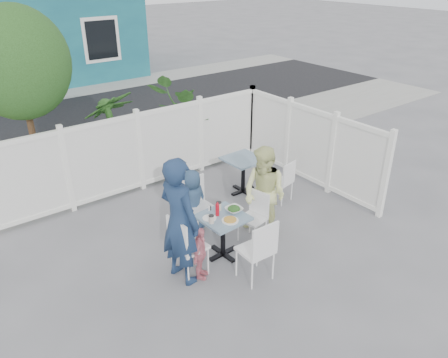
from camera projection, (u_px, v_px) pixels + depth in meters
ground at (207, 244)px, 7.20m from camera, size 80.00×80.00×0.00m
near_sidewalk at (110, 166)px, 9.90m from camera, size 24.00×2.60×0.01m
street at (56, 123)px, 12.53m from camera, size 24.00×5.00×0.01m
far_sidewalk at (26, 99)px, 14.74m from camera, size 24.00×1.60×0.01m
fence_back at (140, 153)px, 8.61m from camera, size 5.86×0.08×1.60m
fence_right at (309, 147)px, 8.90m from camera, size 0.08×3.66×1.60m
tree at (18, 64)px, 7.52m from camera, size 1.80×1.62×3.59m
potted_shrub_a at (114, 137)px, 8.93m from camera, size 1.36×1.36×1.90m
potted_shrub_b at (190, 122)px, 9.82m from camera, size 2.21×2.13×1.89m
main_table at (223, 225)px, 6.69m from camera, size 0.71×0.71×0.71m
spare_table at (243, 166)px, 8.57m from camera, size 0.72×0.72×0.74m
chair_left at (184, 243)px, 6.22m from camera, size 0.47×0.49×1.00m
chair_right at (255, 213)px, 7.12m from camera, size 0.45×0.46×0.85m
chair_back at (197, 202)px, 7.28m from camera, size 0.47×0.45×1.00m
chair_near at (259, 247)px, 6.12m from camera, size 0.47×0.45×1.00m
chair_spare at (284, 179)px, 8.25m from camera, size 0.45×0.44×0.84m
man at (180, 221)px, 6.03m from camera, size 0.56×0.76×1.92m
woman at (264, 194)px, 7.08m from camera, size 0.73×0.87×1.59m
boy at (192, 201)px, 7.32m from camera, size 0.58×0.40×1.13m
toddler at (200, 253)px, 6.26m from camera, size 0.51×0.47×0.84m
plate_main at (230, 221)px, 6.49m from camera, size 0.26×0.26×0.02m
plate_side at (209, 218)px, 6.56m from camera, size 0.21×0.21×0.01m
salad_bowl at (234, 210)px, 6.73m from camera, size 0.26×0.26×0.06m
coffee_cup_a at (211, 219)px, 6.42m from camera, size 0.08×0.08×0.12m
coffee_cup_b at (219, 206)px, 6.76m from camera, size 0.08×0.08×0.13m
ketchup_bottle at (217, 210)px, 6.60m from camera, size 0.06×0.06×0.19m
salt_shaker at (209, 208)px, 6.76m from camera, size 0.03×0.03×0.07m
pepper_shaker at (210, 208)px, 6.77m from camera, size 0.03×0.03×0.07m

